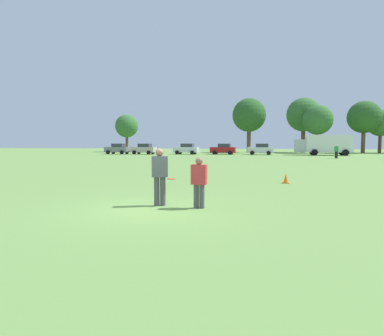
{
  "coord_description": "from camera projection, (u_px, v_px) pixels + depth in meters",
  "views": [
    {
      "loc": [
        3.01,
        -9.14,
        1.98
      ],
      "look_at": [
        0.78,
        2.45,
        1.05
      ],
      "focal_mm": 30.18,
      "sensor_mm": 36.0,
      "label": 1
    }
  ],
  "objects": [
    {
      "name": "parked_car_near_right",
      "position": [
        261.0,
        149.0,
        52.85
      ],
      "size": [
        4.29,
        2.38,
        1.82
      ],
      "color": "silver",
      "rests_on": "ground"
    },
    {
      "name": "tree_far_east_pine",
      "position": [
        381.0,
        123.0,
        61.5
      ],
      "size": [
        5.14,
        5.14,
        8.35
      ],
      "color": "brown",
      "rests_on": "ground"
    },
    {
      "name": "parked_car_near_left",
      "position": [
        118.0,
        149.0,
        55.9
      ],
      "size": [
        4.29,
        2.38,
        1.82
      ],
      "color": "slate",
      "rests_on": "ground"
    },
    {
      "name": "frisbee",
      "position": [
        172.0,
        179.0,
        10.11
      ],
      "size": [
        0.27,
        0.27,
        0.04
      ],
      "color": "#E54C33"
    },
    {
      "name": "tree_center_elm",
      "position": [
        304.0,
        115.0,
        64.27
      ],
      "size": [
        6.71,
        6.71,
        10.9
      ],
      "color": "brown",
      "rests_on": "ground"
    },
    {
      "name": "tree_east_birch",
      "position": [
        318.0,
        120.0,
        60.01
      ],
      "size": [
        5.52,
        5.52,
        8.96
      ],
      "color": "brown",
      "rests_on": "ground"
    },
    {
      "name": "tree_east_oak",
      "position": [
        364.0,
        117.0,
        60.23
      ],
      "size": [
        5.99,
        5.99,
        9.74
      ],
      "color": "brown",
      "rests_on": "ground"
    },
    {
      "name": "tree_west_maple",
      "position": [
        249.0,
        115.0,
        63.33
      ],
      "size": [
        6.56,
        6.56,
        10.66
      ],
      "color": "brown",
      "rests_on": "ground"
    },
    {
      "name": "traffic_cone",
      "position": [
        286.0,
        179.0,
        15.76
      ],
      "size": [
        0.32,
        0.32,
        0.48
      ],
      "color": "#D8590C",
      "rests_on": "ground"
    },
    {
      "name": "player_thrower",
      "position": [
        160.0,
        173.0,
        10.1
      ],
      "size": [
        0.56,
        0.43,
        1.81
      ],
      "color": "#4C4C51",
      "rests_on": "ground"
    },
    {
      "name": "bystander_sideline_watcher",
      "position": [
        336.0,
        151.0,
        40.72
      ],
      "size": [
        0.55,
        0.47,
        1.74
      ],
      "color": "black",
      "rests_on": "ground"
    },
    {
      "name": "parked_car_mid_right",
      "position": [
        223.0,
        149.0,
        54.27
      ],
      "size": [
        4.29,
        2.38,
        1.82
      ],
      "color": "maroon",
      "rests_on": "ground"
    },
    {
      "name": "ground_plane",
      "position": [
        151.0,
        209.0,
        9.67
      ],
      "size": [
        189.2,
        189.2,
        0.0
      ],
      "primitive_type": "plane",
      "color": "#6B9347"
    },
    {
      "name": "tree_west_oak",
      "position": [
        127.0,
        126.0,
        69.77
      ],
      "size": [
        4.93,
        4.93,
        8.01
      ],
      "color": "brown",
      "rests_on": "ground"
    },
    {
      "name": "parked_car_mid_left",
      "position": [
        144.0,
        149.0,
        55.11
      ],
      "size": [
        4.29,
        2.38,
        1.82
      ],
      "color": "#B7AD99",
      "rests_on": "ground"
    },
    {
      "name": "box_truck",
      "position": [
        324.0,
        144.0,
        50.46
      ],
      "size": [
        8.61,
        3.29,
        3.18
      ],
      "color": "white",
      "rests_on": "ground"
    },
    {
      "name": "player_defender",
      "position": [
        199.0,
        180.0,
        9.72
      ],
      "size": [
        0.48,
        0.3,
        1.55
      ],
      "color": "#4C4C51",
      "rests_on": "ground"
    },
    {
      "name": "parked_car_center",
      "position": [
        186.0,
        149.0,
        54.92
      ],
      "size": [
        4.29,
        2.38,
        1.82
      ],
      "color": "silver",
      "rests_on": "ground"
    }
  ]
}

